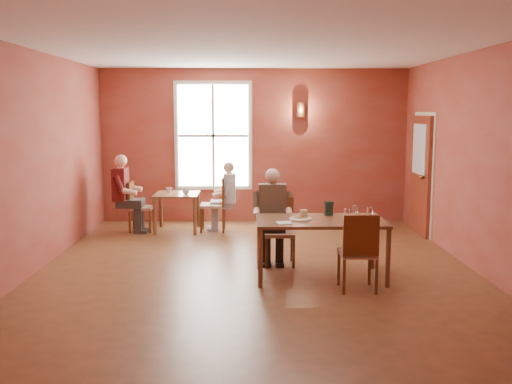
{
  "coord_description": "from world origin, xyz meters",
  "views": [
    {
      "loc": [
        -0.09,
        -7.72,
        2.17
      ],
      "look_at": [
        0.0,
        0.2,
        1.05
      ],
      "focal_mm": 40.0,
      "sensor_mm": 36.0,
      "label": 1
    }
  ],
  "objects_px": {
    "chair_diner_white": "(213,204)",
    "diner_maroon": "(139,194)",
    "chair_diner_main": "(279,232)",
    "diner_white": "(214,198)",
    "diner_main": "(280,220)",
    "second_table": "(177,212)",
    "chair_empty": "(357,251)",
    "chair_diner_maroon": "(141,207)",
    "main_table": "(320,249)"
  },
  "relations": [
    {
      "from": "chair_diner_white",
      "to": "diner_maroon",
      "type": "distance_m",
      "value": 1.34
    },
    {
      "from": "chair_diner_main",
      "to": "diner_white",
      "type": "relative_size",
      "value": 0.78
    },
    {
      "from": "diner_main",
      "to": "diner_maroon",
      "type": "relative_size",
      "value": 0.96
    },
    {
      "from": "second_table",
      "to": "chair_diner_white",
      "type": "bearing_deg",
      "value": 0.0
    },
    {
      "from": "chair_empty",
      "to": "chair_diner_maroon",
      "type": "height_order",
      "value": "chair_empty"
    },
    {
      "from": "main_table",
      "to": "diner_main",
      "type": "relative_size",
      "value": 1.27
    },
    {
      "from": "chair_diner_main",
      "to": "diner_main",
      "type": "height_order",
      "value": "diner_main"
    },
    {
      "from": "diner_white",
      "to": "chair_diner_maroon",
      "type": "xyz_separation_m",
      "value": [
        -1.33,
        0.0,
        -0.15
      ]
    },
    {
      "from": "main_table",
      "to": "diner_white",
      "type": "xyz_separation_m",
      "value": [
        -1.57,
        2.98,
        0.22
      ]
    },
    {
      "from": "chair_diner_main",
      "to": "diner_maroon",
      "type": "relative_size",
      "value": 0.7
    },
    {
      "from": "main_table",
      "to": "diner_maroon",
      "type": "bearing_deg",
      "value": 134.49
    },
    {
      "from": "diner_main",
      "to": "chair_diner_white",
      "type": "bearing_deg",
      "value": -65.07
    },
    {
      "from": "diner_maroon",
      "to": "diner_main",
      "type": "bearing_deg",
      "value": 45.81
    },
    {
      "from": "chair_diner_main",
      "to": "diner_maroon",
      "type": "distance_m",
      "value": 3.37
    },
    {
      "from": "diner_maroon",
      "to": "main_table",
      "type": "bearing_deg",
      "value": 44.49
    },
    {
      "from": "chair_diner_white",
      "to": "diner_maroon",
      "type": "relative_size",
      "value": 0.73
    },
    {
      "from": "diner_main",
      "to": "chair_diner_maroon",
      "type": "bearing_deg",
      "value": -44.55
    },
    {
      "from": "second_table",
      "to": "diner_main",
      "type": "bearing_deg",
      "value": -53.48
    },
    {
      "from": "second_table",
      "to": "chair_diner_white",
      "type": "distance_m",
      "value": 0.67
    },
    {
      "from": "chair_empty",
      "to": "chair_diner_white",
      "type": "xyz_separation_m",
      "value": [
        -1.99,
        3.5,
        0.02
      ]
    },
    {
      "from": "diner_main",
      "to": "diner_white",
      "type": "distance_m",
      "value": 2.59
    },
    {
      "from": "diner_main",
      "to": "chair_empty",
      "type": "relative_size",
      "value": 1.36
    },
    {
      "from": "chair_empty",
      "to": "diner_main",
      "type": "bearing_deg",
      "value": 127.69
    },
    {
      "from": "diner_main",
      "to": "chair_diner_maroon",
      "type": "distance_m",
      "value": 3.37
    },
    {
      "from": "diner_main",
      "to": "chair_diner_maroon",
      "type": "relative_size",
      "value": 1.44
    },
    {
      "from": "main_table",
      "to": "chair_diner_maroon",
      "type": "xyz_separation_m",
      "value": [
        -2.9,
        2.98,
        0.07
      ]
    },
    {
      "from": "chair_diner_main",
      "to": "second_table",
      "type": "xyz_separation_m",
      "value": [
        -1.75,
        2.33,
        -0.13
      ]
    },
    {
      "from": "chair_empty",
      "to": "chair_diner_maroon",
      "type": "relative_size",
      "value": 1.06
    },
    {
      "from": "chair_diner_main",
      "to": "chair_diner_white",
      "type": "relative_size",
      "value": 0.96
    },
    {
      "from": "chair_diner_main",
      "to": "diner_main",
      "type": "distance_m",
      "value": 0.18
    },
    {
      "from": "diner_maroon",
      "to": "chair_diner_maroon",
      "type": "bearing_deg",
      "value": 90.0
    },
    {
      "from": "main_table",
      "to": "diner_maroon",
      "type": "relative_size",
      "value": 1.22
    },
    {
      "from": "diner_main",
      "to": "chair_diner_maroon",
      "type": "height_order",
      "value": "diner_main"
    },
    {
      "from": "diner_maroon",
      "to": "chair_diner_main",
      "type": "bearing_deg",
      "value": 46.18
    },
    {
      "from": "second_table",
      "to": "chair_diner_maroon",
      "type": "xyz_separation_m",
      "value": [
        -0.65,
        0.0,
        0.11
      ]
    },
    {
      "from": "chair_diner_maroon",
      "to": "second_table",
      "type": "bearing_deg",
      "value": 90.0
    },
    {
      "from": "main_table",
      "to": "chair_diner_main",
      "type": "xyz_separation_m",
      "value": [
        -0.5,
        0.65,
        0.09
      ]
    },
    {
      "from": "second_table",
      "to": "diner_white",
      "type": "xyz_separation_m",
      "value": [
        0.68,
        0.0,
        0.26
      ]
    },
    {
      "from": "chair_diner_main",
      "to": "chair_diner_white",
      "type": "bearing_deg",
      "value": -64.79
    },
    {
      "from": "main_table",
      "to": "chair_diner_white",
      "type": "bearing_deg",
      "value": 118.19
    },
    {
      "from": "diner_main",
      "to": "chair_diner_white",
      "type": "height_order",
      "value": "diner_main"
    },
    {
      "from": "second_table",
      "to": "diner_maroon",
      "type": "xyz_separation_m",
      "value": [
        -0.68,
        0.0,
        0.33
      ]
    },
    {
      "from": "chair_empty",
      "to": "diner_maroon",
      "type": "xyz_separation_m",
      "value": [
        -3.32,
        3.5,
        0.2
      ]
    },
    {
      "from": "main_table",
      "to": "chair_diner_maroon",
      "type": "distance_m",
      "value": 4.16
    },
    {
      "from": "chair_diner_main",
      "to": "second_table",
      "type": "height_order",
      "value": "chair_diner_main"
    },
    {
      "from": "chair_diner_maroon",
      "to": "diner_maroon",
      "type": "bearing_deg",
      "value": -90.0
    },
    {
      "from": "chair_diner_main",
      "to": "diner_white",
      "type": "height_order",
      "value": "diner_white"
    },
    {
      "from": "chair_diner_white",
      "to": "chair_diner_maroon",
      "type": "xyz_separation_m",
      "value": [
        -1.3,
        0.0,
        -0.04
      ]
    },
    {
      "from": "chair_diner_white",
      "to": "diner_white",
      "type": "height_order",
      "value": "diner_white"
    },
    {
      "from": "chair_diner_white",
      "to": "diner_maroon",
      "type": "height_order",
      "value": "diner_maroon"
    }
  ]
}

